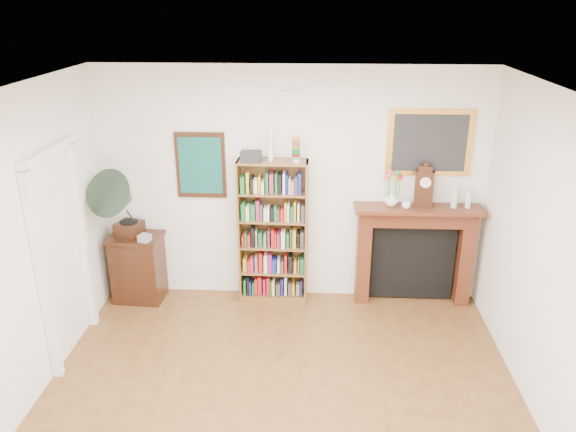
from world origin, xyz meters
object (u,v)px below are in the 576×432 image
object	(u,v)px
gramophone	(121,200)
flower_vase	(392,199)
cd_stack	(144,238)
side_cabinet	(138,268)
fireplace	(414,245)
bottle_left	(455,197)
teacup	(406,205)
bottle_right	(469,200)
bookshelf	(273,225)
mantel_clock	(424,187)

from	to	relation	value
gramophone	flower_vase	distance (m)	3.07
cd_stack	side_cabinet	bearing A→B (deg)	137.95
fireplace	flower_vase	distance (m)	0.66
fireplace	bottle_left	bearing A→B (deg)	-7.49
bottle_left	flower_vase	bearing A→B (deg)	178.25
teacup	bottle_right	distance (m)	0.71
cd_stack	bottle_right	distance (m)	3.73
bottle_right	side_cabinet	bearing A→B (deg)	-178.82
flower_vase	bottle_left	xyz separation A→B (m)	(0.70, -0.02, 0.04)
bookshelf	teacup	bearing A→B (deg)	-0.90
side_cabinet	mantel_clock	bearing A→B (deg)	5.12
mantel_clock	flower_vase	size ratio (longest dim) A/B	2.90
gramophone	bottle_right	bearing A→B (deg)	19.32
bookshelf	cd_stack	world-z (taller)	bookshelf
fireplace	teacup	bearing A→B (deg)	-143.89
mantel_clock	teacup	distance (m)	0.29
side_cabinet	flower_vase	world-z (taller)	flower_vase
cd_stack	bottle_left	distance (m)	3.58
fireplace	gramophone	xyz separation A→B (m)	(-3.37, -0.28, 0.61)
cd_stack	bookshelf	bearing A→B (deg)	8.58
teacup	bottle_right	xyz separation A→B (m)	(0.70, 0.06, 0.06)
gramophone	bottle_right	distance (m)	3.92
flower_vase	teacup	world-z (taller)	flower_vase
bookshelf	bottle_right	world-z (taller)	bookshelf
fireplace	flower_vase	size ratio (longest dim) A/B	8.84
gramophone	cd_stack	world-z (taller)	gramophone
mantel_clock	flower_vase	world-z (taller)	mantel_clock
fireplace	gramophone	world-z (taller)	gramophone
flower_vase	bottle_left	world-z (taller)	bottle_left
gramophone	mantel_clock	xyz separation A→B (m)	(3.41, 0.25, 0.13)
fireplace	cd_stack	world-z (taller)	fireplace
teacup	bottle_right	size ratio (longest dim) A/B	0.49
bottle_right	cd_stack	bearing A→B (deg)	-176.53
cd_stack	mantel_clock	bearing A→B (deg)	4.54
cd_stack	bottle_left	world-z (taller)	bottle_left
cd_stack	mantel_clock	distance (m)	3.25
gramophone	bottle_right	xyz separation A→B (m)	(3.91, 0.22, -0.00)
mantel_clock	bottle_left	distance (m)	0.37
side_cabinet	mantel_clock	world-z (taller)	mantel_clock
gramophone	side_cabinet	bearing A→B (deg)	82.12
fireplace	mantel_clock	distance (m)	0.74
bookshelf	side_cabinet	distance (m)	1.73
side_cabinet	gramophone	bearing A→B (deg)	-110.73
gramophone	flower_vase	xyz separation A→B (m)	(3.06, 0.25, -0.02)
side_cabinet	flower_vase	xyz separation A→B (m)	(2.99, 0.11, 0.90)
bookshelf	gramophone	xyz separation A→B (m)	(-1.70, -0.22, 0.36)
bookshelf	fireplace	xyz separation A→B (m)	(1.67, 0.06, -0.25)
bookshelf	fireplace	bearing A→B (deg)	3.15
teacup	bottle_left	world-z (taller)	bottle_left
gramophone	bottle_left	distance (m)	3.76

